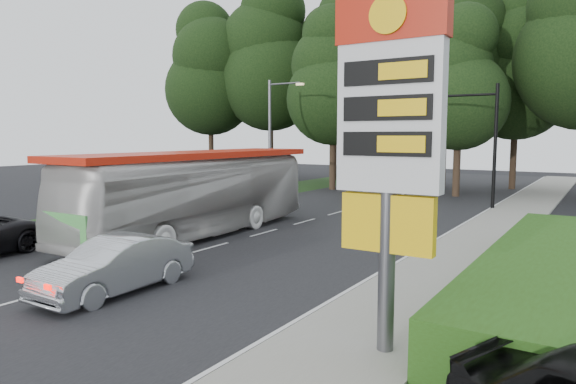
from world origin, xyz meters
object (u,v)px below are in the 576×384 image
Objects in this scene: gas_station_pylon at (390,125)px; streetlight_signs at (273,133)px; sedan_silver at (115,265)px; traffic_signal_mast at (472,129)px; transit_bus at (195,194)px; monument at (386,125)px.

gas_station_pylon is 25.74m from streetlight_signs.
sedan_silver is (8.49, -20.14, -3.69)m from streetlight_signs.
streetlight_signs is (-12.67, -1.99, -0.23)m from traffic_signal_mast.
gas_station_pylon is 8.54m from sedan_silver.
traffic_signal_mast is 22.86m from sedan_silver.
transit_bus is at bearing -117.86° from traffic_signal_mast.
streetlight_signs reaches higher than traffic_signal_mast.
streetlight_signs is (-16.19, 20.01, -0.01)m from gas_station_pylon.
traffic_signal_mast reaches higher than transit_bus.
gas_station_pylon is at bearing -51.04° from streetlight_signs.
transit_bus is at bearing -90.55° from monument.
traffic_signal_mast reaches higher than gas_station_pylon.
sedan_silver is (-4.18, -22.13, -3.92)m from traffic_signal_mast.
gas_station_pylon is at bearing -0.52° from sedan_silver.
sedan_silver is at bearing -100.70° from traffic_signal_mast.
sedan_silver is at bearing -82.91° from monument.
monument reaches higher than streetlight_signs.
transit_bus reaches higher than sedan_silver.
traffic_signal_mast is at bearing -38.00° from monument.
streetlight_signs is 14.03m from transit_bus.
streetlight_signs reaches higher than sedan_silver.
transit_bus is at bearing 148.11° from gas_station_pylon.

